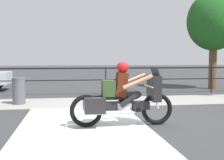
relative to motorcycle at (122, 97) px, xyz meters
The scene contains 7 objects.
ground_plane 0.93m from the motorcycle, 50.00° to the left, with size 120.00×120.00×0.00m, color #38383A.
sidewalk_band 3.95m from the motorcycle, 84.16° to the left, with size 44.00×2.40×0.01m, color #99968E.
crosswalk_band 1.19m from the motorcycle, 163.79° to the left, with size 3.08×6.00×0.01m, color silver.
fence_railing 5.89m from the motorcycle, 86.14° to the left, with size 36.00×0.05×1.23m.
motorcycle is the anchor object (origin of this frame).
trash_bin 4.82m from the motorcycle, 128.83° to the left, with size 0.46×0.46×0.95m.
tree_behind_sign 10.23m from the motorcycle, 49.29° to the left, with size 2.82×2.82×5.16m.
Camera 1 is at (-1.69, -7.04, 1.63)m, focal length 45.00 mm.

